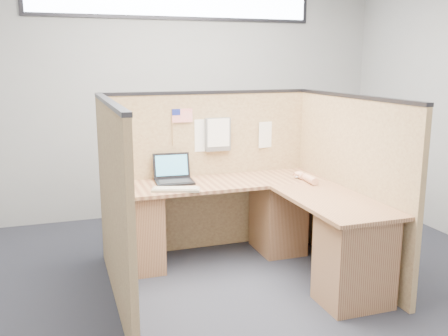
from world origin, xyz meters
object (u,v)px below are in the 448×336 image
object	(u,v)px
keyboard	(176,189)
mouse	(299,176)
l_desk	(253,228)
laptop	(173,175)

from	to	relation	value
keyboard	mouse	bearing A→B (deg)	22.13
l_desk	keyboard	size ratio (longest dim) A/B	4.60
keyboard	laptop	bearing A→B (deg)	99.73
laptop	keyboard	distance (m)	0.34
mouse	l_desk	bearing A→B (deg)	-154.73
laptop	keyboard	size ratio (longest dim) A/B	0.83
l_desk	laptop	bearing A→B (deg)	137.54
keyboard	mouse	xyz separation A→B (m)	(1.19, 0.08, 0.01)
keyboard	mouse	distance (m)	1.20
laptop	keyboard	xyz separation A→B (m)	(-0.05, -0.34, -0.05)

